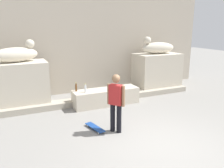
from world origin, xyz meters
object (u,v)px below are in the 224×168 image
at_px(skateboard, 95,127).
at_px(bottle_brown, 76,88).
at_px(statue_reclining_left, 16,54).
at_px(bottle_clear, 85,89).
at_px(skater, 116,101).
at_px(statue_reclining_right, 157,47).

height_order(skateboard, bottle_brown, bottle_brown).
bearing_deg(statue_reclining_left, bottle_clear, -41.67).
relative_size(statue_reclining_left, bottle_clear, 5.31).
bearing_deg(skater, bottle_brown, 152.85).
distance_m(statue_reclining_left, statue_reclining_right, 5.95).
distance_m(skateboard, bottle_clear, 1.95).
bearing_deg(bottle_clear, statue_reclining_right, 16.29).
distance_m(statue_reclining_right, skater, 5.02).
relative_size(statue_reclining_left, skateboard, 2.05).
xyz_separation_m(skater, skateboard, (-0.49, 0.37, -0.86)).
height_order(skater, skateboard, skater).
bearing_deg(statue_reclining_left, skater, -69.00).
relative_size(skateboard, bottle_brown, 2.53).
height_order(statue_reclining_right, bottle_brown, statue_reclining_right).
bearing_deg(skateboard, skater, 41.10).
bearing_deg(statue_reclining_right, statue_reclining_left, 4.60).
relative_size(statue_reclining_right, bottle_brown, 5.04).
bearing_deg(skater, skateboard, -164.11).
distance_m(statue_reclining_left, bottle_brown, 2.39).
xyz_separation_m(statue_reclining_left, statue_reclining_right, (5.95, -0.01, 0.00)).
bearing_deg(statue_reclining_right, skateboard, 39.85).
bearing_deg(skateboard, statue_reclining_right, 113.29).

